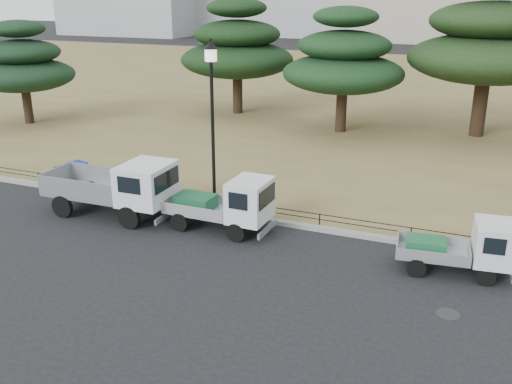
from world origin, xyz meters
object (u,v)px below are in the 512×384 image
at_px(street_lamp, 212,99).
at_px(tarp_pile, 75,175).
at_px(truck_kei_rear, 463,247).
at_px(truck_large, 117,185).
at_px(truck_kei_front, 226,204).

relative_size(street_lamp, tarp_pile, 3.44).
distance_m(truck_kei_rear, tarp_pile, 15.17).
distance_m(street_lamp, tarp_pile, 7.37).
xyz_separation_m(truck_large, truck_kei_front, (4.12, 0.27, -0.21)).
bearing_deg(truck_kei_rear, truck_large, 173.55).
bearing_deg(truck_large, truck_kei_front, 2.92).
bearing_deg(truck_large, truck_kei_rear, -0.67).
height_order(street_lamp, tarp_pile, street_lamp).
distance_m(truck_kei_rear, street_lamp, 9.37).
bearing_deg(truck_kei_front, tarp_pile, 168.68).
bearing_deg(tarp_pile, truck_large, -29.48).
height_order(truck_kei_rear, tarp_pile, truck_kei_rear).
xyz_separation_m(truck_kei_front, tarp_pile, (-7.58, 1.68, -0.40)).
bearing_deg(street_lamp, truck_kei_rear, -10.95).
bearing_deg(truck_kei_front, street_lamp, 129.90).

